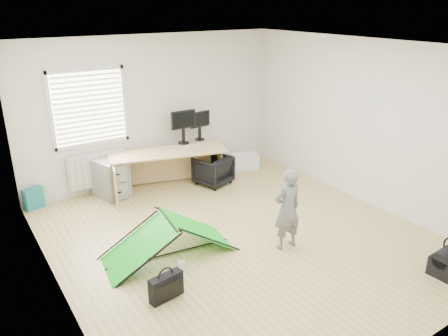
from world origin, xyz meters
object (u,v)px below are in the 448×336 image
monitor_left (183,131)px  person (287,209)px  monitor_right (200,130)px  kite (169,237)px  office_chair (213,170)px  thermos (184,136)px  laptop_bag (166,287)px  storage_crate (245,161)px  desk (169,170)px  filing_cabinet (111,178)px

monitor_left → person: size_ratio=0.42×
monitor_right → kite: 3.04m
office_chair → kite: (-1.80, -1.77, -0.00)m
thermos → laptop_bag: (-1.96, -3.16, -0.68)m
storage_crate → office_chair: bearing=-160.8°
desk → monitor_right: size_ratio=4.83×
monitor_left → storage_crate: (1.31, -0.19, -0.80)m
monitor_right → thermos: 0.35m
desk → person: person is taller
monitor_left → kite: size_ratio=0.28×
person → storage_crate: size_ratio=2.31×
kite → laptop_bag: 0.94m
desk → kite: desk is taller
storage_crate → monitor_left: bearing=172.0°
storage_crate → person: bearing=-115.5°
desk → person: 2.79m
kite → storage_crate: kite is taller
person → laptop_bag: person is taller
person → thermos: bearing=-88.5°
filing_cabinet → monitor_right: 1.93m
office_chair → laptop_bag: bearing=31.1°
monitor_left → office_chair: 0.91m
monitor_right → kite: size_ratio=0.25×
filing_cabinet → thermos: bearing=-14.7°
filing_cabinet → storage_crate: filing_cabinet is taller
laptop_bag → monitor_left: bearing=49.1°
office_chair → storage_crate: office_chair is taller
storage_crate → laptop_bag: (-3.25, -2.93, 0.01)m
laptop_bag → kite: bearing=52.3°
storage_crate → laptop_bag: laptop_bag is taller
filing_cabinet → laptop_bag: (-0.47, -3.10, -0.18)m
desk → monitor_left: monitor_left is taller
monitor_right → laptop_bag: size_ratio=1.04×
desk → laptop_bag: bearing=-102.7°
storage_crate → laptop_bag: 4.38m
office_chair → person: 2.52m
desk → monitor_left: size_ratio=4.29×
office_chair → filing_cabinet: bearing=-34.0°
filing_cabinet → office_chair: bearing=-32.9°
monitor_left → laptop_bag: size_ratio=1.18×
monitor_right → thermos: size_ratio=1.73×
desk → person: (0.43, -2.75, 0.23)m
filing_cabinet → thermos: 1.58m
kite → filing_cabinet: bearing=97.1°
person → filing_cabinet: bearing=-61.7°
laptop_bag → monitor_right: bearing=44.7°
person → monitor_right: bearing=-94.9°
desk → office_chair: size_ratio=3.47×
filing_cabinet → storage_crate: size_ratio=1.33×
monitor_left → person: 3.03m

